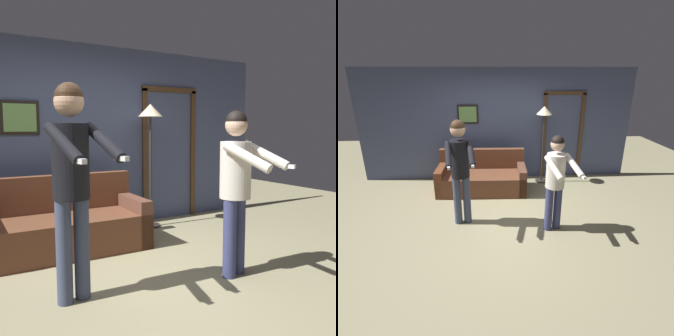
% 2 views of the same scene
% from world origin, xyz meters
% --- Properties ---
extents(ground_plane, '(12.00, 12.00, 0.00)m').
position_xyz_m(ground_plane, '(0.00, 0.00, 0.00)').
color(ground_plane, gray).
extents(back_wall_assembly, '(6.40, 0.10, 2.60)m').
position_xyz_m(back_wall_assembly, '(0.02, 2.04, 1.30)').
color(back_wall_assembly, '#455072').
rests_on(back_wall_assembly, ground_plane).
extents(couch, '(1.93, 0.92, 0.87)m').
position_xyz_m(couch, '(-0.37, 1.27, 0.28)').
color(couch, brown).
rests_on(couch, ground_plane).
extents(torchiere_lamp, '(0.35, 0.35, 1.79)m').
position_xyz_m(torchiere_lamp, '(1.04, 1.67, 1.51)').
color(torchiere_lamp, '#332D28').
rests_on(torchiere_lamp, ground_plane).
extents(person_standing_left, '(0.50, 0.74, 1.81)m').
position_xyz_m(person_standing_left, '(-0.68, -0.07, 1.11)').
color(person_standing_left, '#3D4661').
rests_on(person_standing_left, ground_plane).
extents(person_standing_right, '(0.54, 0.65, 1.61)m').
position_xyz_m(person_standing_right, '(0.83, -0.37, 0.97)').
color(person_standing_right, navy).
rests_on(person_standing_right, ground_plane).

